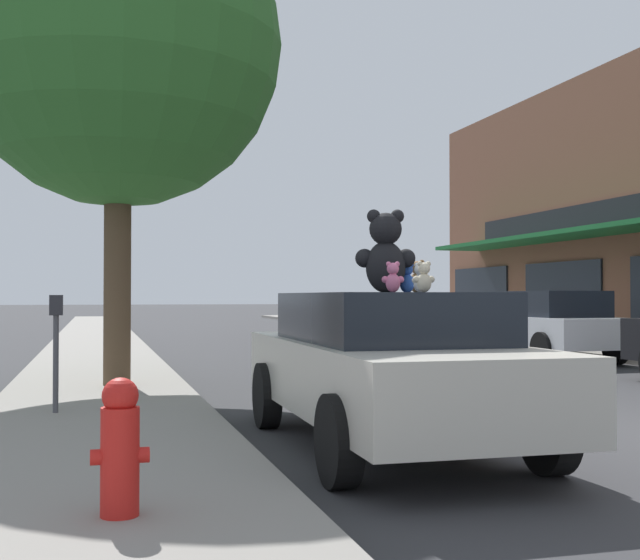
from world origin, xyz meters
name	(u,v)px	position (x,y,z in m)	size (l,w,h in m)	color
sidewalk_near	(101,460)	(-5.86, 0.00, 0.07)	(2.47, 90.00, 0.15)	gray
plush_art_car	(386,364)	(-3.31, 0.24, 0.78)	(1.98, 4.51, 1.43)	beige
teddy_bear_giant	(386,253)	(-3.16, 0.67, 1.83)	(0.63, 0.42, 0.82)	black
teddy_bear_pink	(393,278)	(-3.49, -0.39, 1.56)	(0.20, 0.14, 0.26)	pink
teddy_bear_cream	(424,277)	(-3.34, -0.71, 1.56)	(0.19, 0.12, 0.25)	beige
teddy_bear_brown	(417,277)	(-2.66, 1.06, 1.60)	(0.25, 0.22, 0.35)	olive
teddy_bear_blue	(407,278)	(-2.91, 0.72, 1.58)	(0.23, 0.16, 0.31)	blue
teddy_bear_white	(420,278)	(-3.01, 0.15, 1.57)	(0.17, 0.21, 0.28)	white
parked_car_far_right	(546,323)	(3.53, 8.69, 0.83)	(1.88, 4.05, 1.51)	silver
street_tree	(119,45)	(-5.61, 4.97, 4.99)	(4.65, 4.65, 7.19)	brown
fire_hydrant	(120,447)	(-5.77, -2.00, 0.54)	(0.33, 0.22, 0.79)	red
parking_meter	(56,338)	(-6.32, 2.37, 0.96)	(0.14, 0.10, 1.27)	#4C4C51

